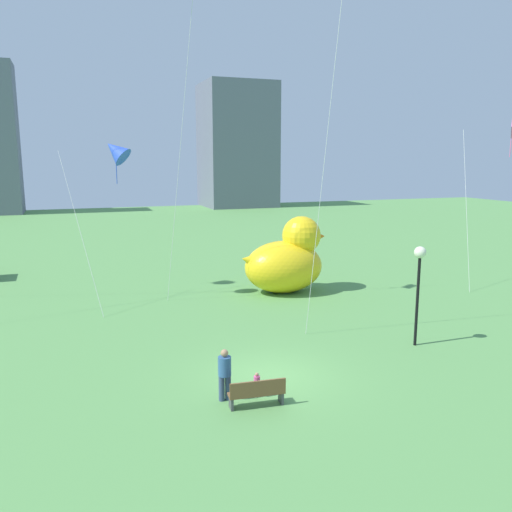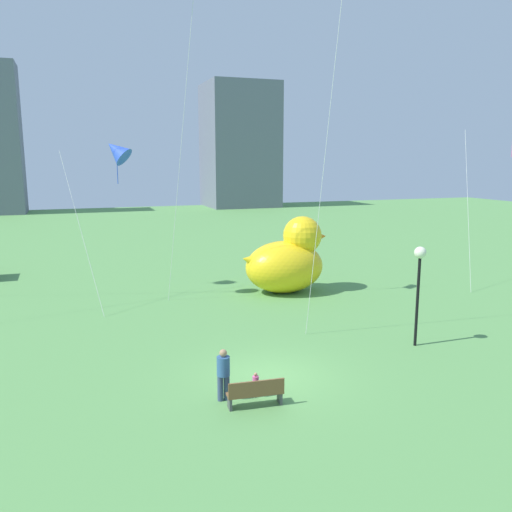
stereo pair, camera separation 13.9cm
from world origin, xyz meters
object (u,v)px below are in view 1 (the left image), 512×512
at_px(kite_pink, 509,134).
at_px(giant_inflatable_duck, 287,260).
at_px(person_child, 257,384).
at_px(lamppost, 419,269).
at_px(park_bench, 257,392).
at_px(person_adult, 225,372).
at_px(kite_blue, 115,151).

bearing_deg(kite_pink, giant_inflatable_duck, 167.90).
bearing_deg(person_child, lamppost, 16.56).
distance_m(park_bench, giant_inflatable_duck, 14.44).
xyz_separation_m(person_adult, giant_inflatable_duck, (7.24, 12.06, 0.92)).
distance_m(person_child, giant_inflatable_duck, 13.78).
distance_m(lamppost, kite_blue, 16.06).
bearing_deg(giant_inflatable_duck, person_child, -117.00).
distance_m(lamppost, kite_pink, 14.51).
relative_size(person_child, kite_blue, 0.10).
bearing_deg(person_child, park_bench, -109.37).
bearing_deg(person_adult, lamppost, 13.75).
relative_size(lamppost, kite_pink, 0.41).
bearing_deg(park_bench, person_adult, 135.19).
distance_m(person_child, kite_blue, 15.60).
relative_size(person_child, kite_pink, 0.08).
distance_m(person_child, lamppost, 8.53).
bearing_deg(person_adult, kite_pink, 25.06).
bearing_deg(person_child, kite_pink, 26.61).
xyz_separation_m(person_child, kite_pink, (18.95, 9.49, 8.49)).
bearing_deg(giant_inflatable_duck, kite_pink, -12.10).
relative_size(person_adult, lamppost, 0.41).
xyz_separation_m(person_adult, lamppost, (8.75, 2.14, 2.28)).
distance_m(person_adult, kite_pink, 23.46).
bearing_deg(kite_pink, lamppost, -147.32).
height_order(lamppost, kite_pink, kite_pink).
distance_m(kite_blue, kite_pink, 22.19).
distance_m(giant_inflatable_duck, kite_pink, 14.82).
xyz_separation_m(park_bench, person_adult, (-0.79, 0.79, 0.45)).
bearing_deg(kite_blue, park_bench, -79.28).
bearing_deg(person_child, person_adult, 171.12).
relative_size(giant_inflatable_duck, lamppost, 1.27).
height_order(person_adult, giant_inflatable_duck, giant_inflatable_duck).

